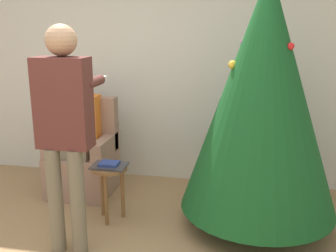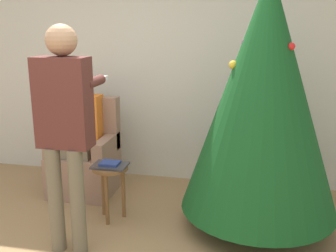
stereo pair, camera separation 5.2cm
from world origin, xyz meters
name	(u,v)px [view 1 (the left image)]	position (x,y,z in m)	size (l,w,h in m)	color
wall_back	(147,65)	(0.00, 2.23, 1.35)	(8.00, 0.06, 2.70)	beige
christmas_tree	(263,95)	(1.27, 1.21, 1.22)	(1.37, 1.37, 2.26)	brown
armchair	(84,160)	(-0.58, 1.63, 0.36)	(0.66, 0.60, 1.04)	#93705B
person_seated	(81,131)	(-0.58, 1.60, 0.70)	(0.36, 0.46, 1.27)	#6B604C
person_standing	(64,120)	(-0.23, 0.53, 1.10)	(0.43, 0.57, 1.81)	#6B604C
side_stool	(110,178)	(-0.08, 1.07, 0.42)	(0.33, 0.33, 0.53)	brown
laptop	(109,166)	(-0.08, 1.07, 0.54)	(0.32, 0.23, 0.02)	#38383D
book	(109,164)	(-0.08, 1.07, 0.56)	(0.17, 0.15, 0.02)	navy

